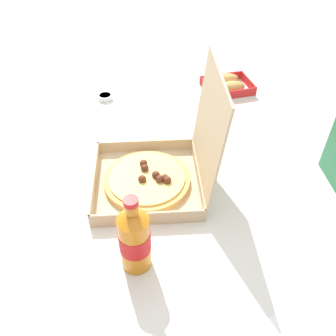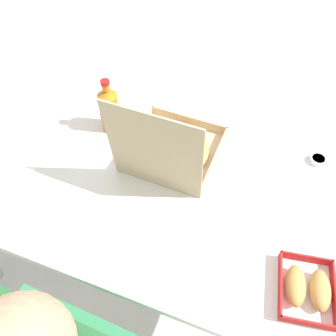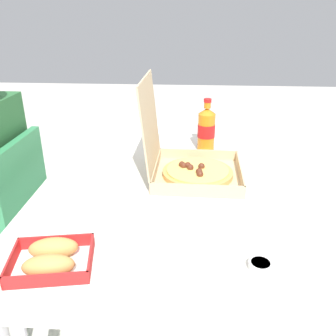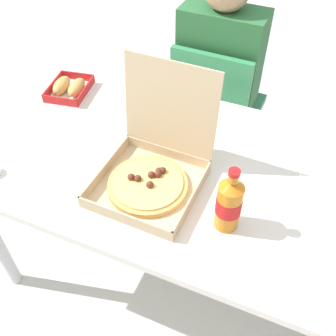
{
  "view_description": "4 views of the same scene",
  "coord_description": "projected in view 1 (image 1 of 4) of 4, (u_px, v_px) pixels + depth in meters",
  "views": [
    {
      "loc": [
        0.71,
        -0.15,
        1.46
      ],
      "look_at": [
        -0.06,
        -0.08,
        0.76
      ],
      "focal_mm": 38.56,
      "sensor_mm": 36.0,
      "label": 1
    },
    {
      "loc": [
        -0.36,
        0.69,
        1.72
      ],
      "look_at": [
        -0.07,
        -0.05,
        0.72
      ],
      "focal_mm": 39.18,
      "sensor_mm": 36.0,
      "label": 2
    },
    {
      "loc": [
        -1.26,
        -0.11,
        1.28
      ],
      "look_at": [
        -0.07,
        -0.04,
        0.74
      ],
      "focal_mm": 38.74,
      "sensor_mm": 36.0,
      "label": 3
    },
    {
      "loc": [
        0.32,
        -0.88,
        1.63
      ],
      "look_at": [
        -0.02,
        -0.07,
        0.75
      ],
      "focal_mm": 41.51,
      "sensor_mm": 36.0,
      "label": 4
    }
  ],
  "objects": [
    {
      "name": "ground_plane",
      "position": [
        188.0,
        312.0,
        1.51
      ],
      "size": [
        10.0,
        10.0,
        0.0
      ],
      "primitive_type": "plane",
      "color": "beige"
    },
    {
      "name": "cola_bottle",
      "position": [
        135.0,
        239.0,
        0.81
      ],
      "size": [
        0.07,
        0.07,
        0.22
      ],
      "color": "orange",
      "rests_on": "dining_table"
    },
    {
      "name": "dining_table",
      "position": [
        196.0,
        212.0,
        1.09
      ],
      "size": [
        1.47,
        0.8,
        0.7
      ],
      "color": "silver",
      "rests_on": "ground_plane"
    },
    {
      "name": "dipping_sauce_cup",
      "position": [
        105.0,
        97.0,
        1.43
      ],
      "size": [
        0.06,
        0.06,
        0.02
      ],
      "color": "white",
      "rests_on": "dining_table"
    },
    {
      "name": "bread_side_box",
      "position": [
        227.0,
        85.0,
        1.47
      ],
      "size": [
        0.18,
        0.21,
        0.06
      ],
      "color": "white",
      "rests_on": "dining_table"
    },
    {
      "name": "pizza_box_open",
      "position": [
        158.0,
        171.0,
        1.05
      ],
      "size": [
        0.32,
        0.35,
        0.36
      ],
      "color": "tan",
      "rests_on": "dining_table"
    }
  ]
}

